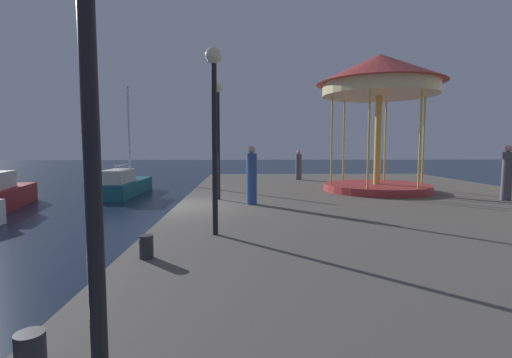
% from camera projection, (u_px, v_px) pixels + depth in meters
% --- Properties ---
extents(ground_plane, '(120.00, 120.00, 0.00)m').
position_uv_depth(ground_plane, '(176.00, 230.00, 12.00)').
color(ground_plane, '#162338').
extents(quay_dock, '(14.52, 26.53, 0.80)m').
position_uv_depth(quay_dock, '(395.00, 216.00, 12.23)').
color(quay_dock, '#5B564F').
rests_on(quay_dock, ground).
extents(sailboat_teal, '(1.65, 5.68, 6.15)m').
position_uv_depth(sailboat_teal, '(124.00, 185.00, 20.40)').
color(sailboat_teal, '#19606B').
rests_on(sailboat_teal, ground).
extents(carousel, '(5.25, 5.25, 5.74)m').
position_uv_depth(carousel, '(379.00, 88.00, 15.37)').
color(carousel, '#B23333').
rests_on(carousel, quay_dock).
extents(lamp_post_near_edge, '(0.36, 0.36, 4.19)m').
position_uv_depth(lamp_post_near_edge, '(86.00, 5.00, 2.47)').
color(lamp_post_near_edge, black).
rests_on(lamp_post_near_edge, quay_dock).
extents(lamp_post_mid_promenade, '(0.36, 0.36, 4.00)m').
position_uv_depth(lamp_post_mid_promenade, '(214.00, 107.00, 7.78)').
color(lamp_post_mid_promenade, black).
rests_on(lamp_post_mid_promenade, quay_dock).
extents(lamp_post_far_end, '(0.36, 0.36, 4.17)m').
position_uv_depth(lamp_post_far_end, '(218.00, 120.00, 13.04)').
color(lamp_post_far_end, black).
rests_on(lamp_post_far_end, quay_dock).
extents(bollard_north, '(0.24, 0.24, 0.40)m').
position_uv_depth(bollard_north, '(31.00, 356.00, 3.04)').
color(bollard_north, '#2D2D33').
rests_on(bollard_north, quay_dock).
extents(bollard_south, '(0.24, 0.24, 0.40)m').
position_uv_depth(bollard_south, '(146.00, 247.00, 6.33)').
color(bollard_south, '#2D2D33').
rests_on(bollard_south, quay_dock).
extents(person_mid_promenade, '(0.34, 0.34, 1.96)m').
position_uv_depth(person_mid_promenade, '(507.00, 174.00, 13.04)').
color(person_mid_promenade, '#514C56').
rests_on(person_mid_promenade, quay_dock).
extents(person_near_carousel, '(0.34, 0.34, 1.93)m').
position_uv_depth(person_near_carousel, '(252.00, 177.00, 12.14)').
color(person_near_carousel, '#2D4C8C').
rests_on(person_near_carousel, quay_dock).
extents(person_by_the_water, '(0.34, 0.34, 1.70)m').
position_uv_depth(person_by_the_water, '(299.00, 166.00, 20.97)').
color(person_by_the_water, '#514C56').
rests_on(person_by_the_water, quay_dock).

